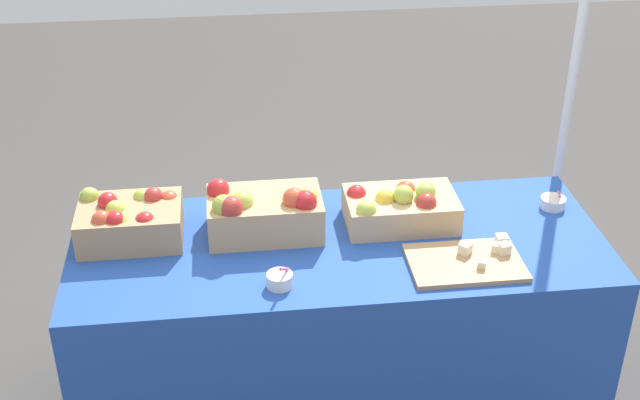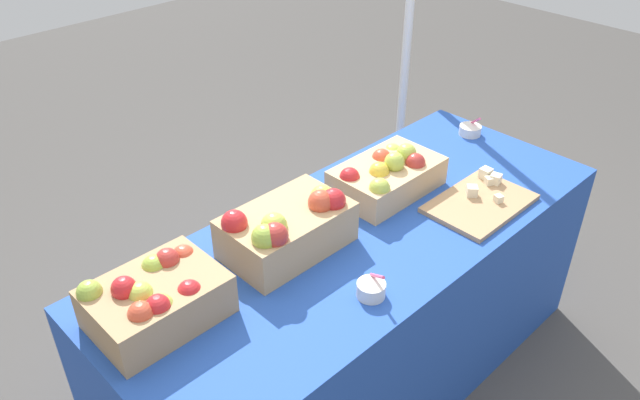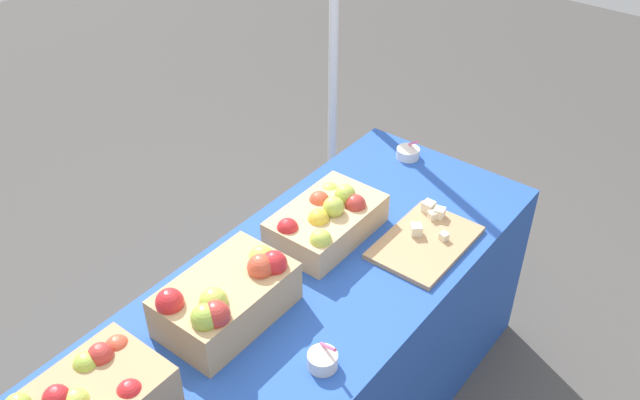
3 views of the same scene
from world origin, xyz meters
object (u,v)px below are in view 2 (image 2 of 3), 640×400
apple_crate_left (156,298)px  tent_pole (410,1)px  apple_crate_right (387,175)px  sample_bowl_mid (371,289)px  apple_crate_middle (289,227)px  sample_bowl_near (470,130)px  cutting_board_front (480,201)px

apple_crate_left → tent_pole: (1.84, 0.62, 0.32)m
apple_crate_right → tent_pole: 1.12m
apple_crate_left → tent_pole: tent_pole is taller
tent_pole → sample_bowl_mid: bearing=-144.0°
apple_crate_middle → apple_crate_left: bearing=177.8°
apple_crate_right → apple_crate_left: bearing=179.6°
apple_crate_left → sample_bowl_near: bearing=1.2°
apple_crate_middle → sample_bowl_near: size_ratio=4.29×
apple_crate_middle → sample_bowl_near: apple_crate_middle is taller
cutting_board_front → sample_bowl_near: (0.42, 0.34, 0.01)m
apple_crate_left → cutting_board_front: apple_crate_left is taller
apple_crate_middle → apple_crate_right: (0.49, 0.01, -0.02)m
apple_crate_middle → sample_bowl_mid: apple_crate_middle is taller
cutting_board_front → sample_bowl_near: bearing=38.5°
apple_crate_left → apple_crate_right: bearing=-0.4°
apple_crate_middle → cutting_board_front: 0.73m
apple_crate_right → cutting_board_front: size_ratio=1.04×
apple_crate_left → tent_pole: 1.96m
apple_crate_right → sample_bowl_mid: apple_crate_right is taller
apple_crate_middle → apple_crate_right: apple_crate_middle is taller
cutting_board_front → sample_bowl_mid: sample_bowl_mid is taller
cutting_board_front → sample_bowl_mid: size_ratio=3.91×
sample_bowl_near → sample_bowl_mid: (-1.07, -0.39, 0.00)m
cutting_board_front → sample_bowl_near: sample_bowl_near is taller
apple_crate_left → cutting_board_front: bearing=-14.7°
cutting_board_front → sample_bowl_mid: (-0.65, -0.05, 0.01)m
tent_pole → cutting_board_front: bearing=-126.8°
apple_crate_left → apple_crate_right: (0.97, -0.01, -0.01)m
sample_bowl_near → tent_pole: (0.26, 0.58, 0.38)m
apple_crate_right → tent_pole: bearing=35.8°
apple_crate_right → sample_bowl_mid: bearing=-143.6°
tent_pole → apple_crate_right: bearing=-144.2°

